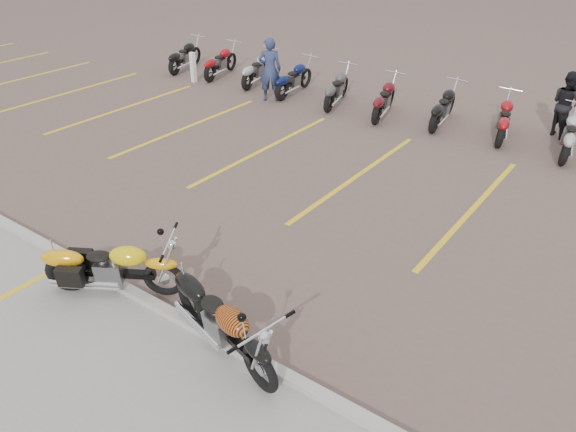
% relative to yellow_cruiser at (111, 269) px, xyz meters
% --- Properties ---
extents(ground, '(100.00, 100.00, 0.00)m').
position_rel_yellow_cruiser_xyz_m(ground, '(0.98, 2.10, -0.46)').
color(ground, brown).
rests_on(ground, ground).
extents(concrete_apron, '(60.00, 5.00, 0.01)m').
position_rel_yellow_cruiser_xyz_m(concrete_apron, '(0.98, -2.40, -0.46)').
color(concrete_apron, '#9E9B93').
rests_on(concrete_apron, ground).
extents(curb, '(60.00, 0.18, 0.12)m').
position_rel_yellow_cruiser_xyz_m(curb, '(0.98, 0.10, -0.40)').
color(curb, '#ADAAA3').
rests_on(curb, ground).
extents(parking_stripes, '(38.00, 5.50, 0.01)m').
position_rel_yellow_cruiser_xyz_m(parking_stripes, '(0.98, 6.10, -0.46)').
color(parking_stripes, yellow).
rests_on(parking_stripes, ground).
extents(yellow_cruiser, '(2.02, 1.28, 0.93)m').
position_rel_yellow_cruiser_xyz_m(yellow_cruiser, '(0.00, 0.00, 0.00)').
color(yellow_cruiser, black).
rests_on(yellow_cruiser, ground).
extents(flame_cruiser, '(2.33, 0.79, 0.98)m').
position_rel_yellow_cruiser_xyz_m(flame_cruiser, '(2.33, 0.06, 0.02)').
color(flame_cruiser, black).
rests_on(flame_cruiser, ground).
extents(person_a, '(0.84, 0.79, 1.93)m').
position_rel_yellow_cruiser_xyz_m(person_a, '(-4.02, 9.30, 0.50)').
color(person_a, navy).
rests_on(person_a, ground).
extents(person_b, '(1.06, 1.04, 1.73)m').
position_rel_yellow_cruiser_xyz_m(person_b, '(4.07, 11.47, 0.40)').
color(person_b, black).
rests_on(person_b, ground).
extents(bollard, '(0.16, 0.16, 1.00)m').
position_rel_yellow_cruiser_xyz_m(bollard, '(-7.37, 9.34, 0.04)').
color(bollard, white).
rests_on(bollard, ground).
extents(bg_bike_row, '(15.82, 2.08, 1.10)m').
position_rel_yellow_cruiser_xyz_m(bg_bike_row, '(-1.31, 10.20, 0.09)').
color(bg_bike_row, black).
rests_on(bg_bike_row, ground).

